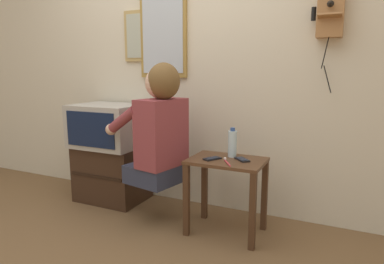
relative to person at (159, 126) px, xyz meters
The scene contains 12 objects.
wall_back 0.72m from the person, 90.37° to the left, with size 6.80×0.05×2.55m.
side_table 0.62m from the person, ahead, with size 0.52×0.37×0.55m.
person is the anchor object (origin of this frame).
tv_stand 0.85m from the person, 159.92° to the left, with size 0.59×0.44×0.50m.
television 0.68m from the person, 161.56° to the left, with size 0.59×0.47×0.37m.
wall_phone_antique 1.43m from the person, 20.61° to the left, with size 0.21×0.18×0.79m.
framed_picture 0.94m from the person, 131.86° to the left, with size 0.40×0.03×0.44m.
wall_mirror 0.88m from the person, 115.26° to the left, with size 0.44×0.03×0.76m.
cell_phone_held 0.47m from the person, ahead, with size 0.11×0.14×0.01m.
cell_phone_spare 0.66m from the person, ahead, with size 0.13×0.13×0.01m.
water_bottle 0.56m from the person, 14.01° to the left, with size 0.06×0.06×0.21m.
toothbrush 0.59m from the person, ahead, with size 0.10×0.14×0.02m.
Camera 1 is at (1.29, -1.41, 1.16)m, focal length 32.00 mm.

